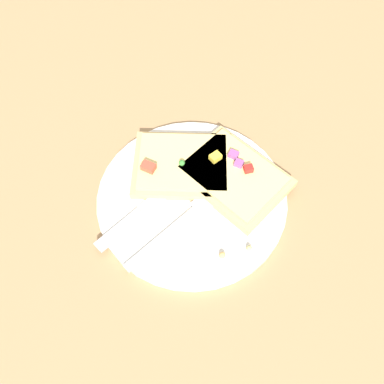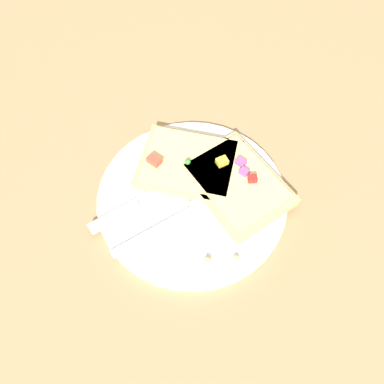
{
  "view_description": "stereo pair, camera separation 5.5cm",
  "coord_description": "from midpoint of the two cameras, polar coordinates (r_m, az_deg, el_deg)",
  "views": [
    {
      "loc": [
        0.19,
        -0.2,
        0.5
      ],
      "look_at": [
        0.0,
        0.0,
        0.02
      ],
      "focal_mm": 35.0,
      "sensor_mm": 36.0,
      "label": 1
    },
    {
      "loc": [
        0.23,
        -0.16,
        0.5
      ],
      "look_at": [
        0.0,
        0.0,
        0.02
      ],
      "focal_mm": 35.0,
      "sensor_mm": 36.0,
      "label": 2
    }
  ],
  "objects": [
    {
      "name": "crumb_scatter",
      "position": [
        0.55,
        -1.66,
        -1.05
      ],
      "size": [
        0.18,
        0.09,
        0.01
      ],
      "color": "tan",
      "rests_on": "plate"
    },
    {
      "name": "plate",
      "position": [
        0.57,
        -2.78,
        -1.05
      ],
      "size": [
        0.29,
        0.29,
        0.01
      ],
      "color": "silver",
      "rests_on": "ground"
    },
    {
      "name": "knife",
      "position": [
        0.56,
        -10.0,
        -2.78
      ],
      "size": [
        0.02,
        0.21,
        0.01
      ],
      "rotation": [
        0.0,
        0.0,
        7.82
      ],
      "color": "#B7B7BC",
      "rests_on": "plate"
    },
    {
      "name": "pizza_slice_corner",
      "position": [
        0.58,
        -4.16,
        4.01
      ],
      "size": [
        0.19,
        0.19,
        0.03
      ],
      "rotation": [
        0.0,
        0.0,
        3.87
      ],
      "color": "tan",
      "rests_on": "plate"
    },
    {
      "name": "fork",
      "position": [
        0.54,
        -3.37,
        -3.91
      ],
      "size": [
        0.03,
        0.21,
        0.01
      ],
      "rotation": [
        0.0,
        0.0,
        7.8
      ],
      "color": "#B7B7BC",
      "rests_on": "plate"
    },
    {
      "name": "pizza_slice_main",
      "position": [
        0.57,
        3.58,
        2.24
      ],
      "size": [
        0.16,
        0.12,
        0.03
      ],
      "rotation": [
        0.0,
        0.0,
        6.28
      ],
      "color": "tan",
      "rests_on": "plate"
    },
    {
      "name": "ground_plane",
      "position": [
        0.57,
        -2.76,
        -1.34
      ],
      "size": [
        4.0,
        4.0,
        0.0
      ],
      "primitive_type": "plane",
      "color": "#9E7A51"
    }
  ]
}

